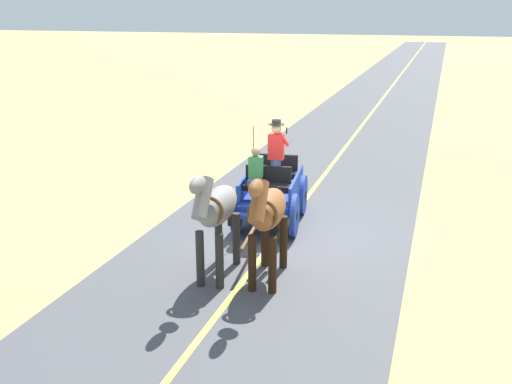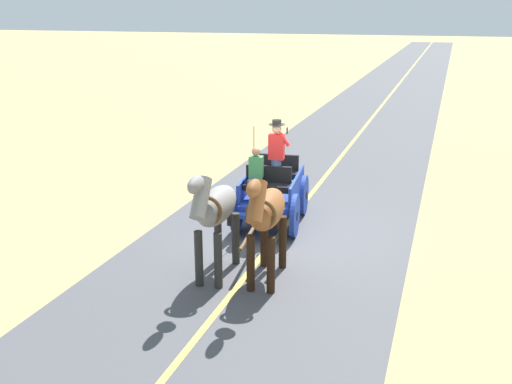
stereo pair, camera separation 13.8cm
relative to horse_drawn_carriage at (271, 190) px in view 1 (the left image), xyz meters
name	(u,v)px [view 1 (the left image)]	position (x,y,z in m)	size (l,w,h in m)	color
ground_plane	(281,232)	(-0.37, 0.46, -0.82)	(200.00, 200.00, 0.00)	tan
road_surface	(281,232)	(-0.37, 0.46, -0.81)	(5.72, 160.00, 0.01)	#4C4C51
road_centre_stripe	(281,231)	(-0.37, 0.46, -0.81)	(0.12, 160.00, 0.00)	#DBCC4C
horse_drawn_carriage	(271,190)	(0.00, 0.00, 0.00)	(1.66, 4.52, 2.50)	#1E3899
horse_near_side	(268,213)	(-0.79, 2.96, 0.51)	(0.69, 2.14, 2.21)	brown
horse_off_side	(216,210)	(0.15, 3.06, 0.51)	(0.65, 2.13, 2.21)	gray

